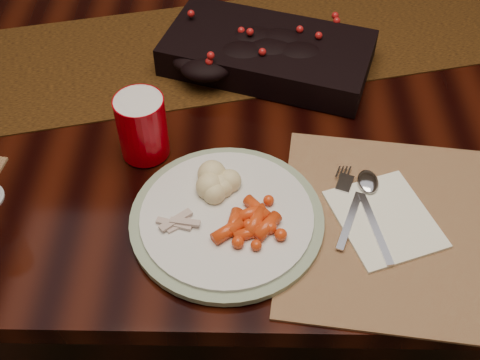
{
  "coord_description": "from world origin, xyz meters",
  "views": [
    {
      "loc": [
        -0.01,
        -0.87,
        1.47
      ],
      "look_at": [
        -0.02,
        -0.28,
        0.8
      ],
      "focal_mm": 45.0,
      "sensor_mm": 36.0,
      "label": 1
    }
  ],
  "objects_px": {
    "dinner_plate": "(227,218)",
    "red_cup": "(142,127)",
    "dining_table": "(249,212)",
    "centerpiece": "(268,49)",
    "napkin": "(384,219)",
    "mashed_potatoes": "(218,181)",
    "placemat_main": "(446,233)",
    "baby_carrots": "(253,225)",
    "turkey_shreds": "(185,217)"
  },
  "relations": [
    {
      "from": "turkey_shreds",
      "to": "dinner_plate",
      "type": "bearing_deg",
      "value": 9.77
    },
    {
      "from": "centerpiece",
      "to": "turkey_shreds",
      "type": "relative_size",
      "value": 5.9
    },
    {
      "from": "napkin",
      "to": "red_cup",
      "type": "distance_m",
      "value": 0.4
    },
    {
      "from": "dining_table",
      "to": "centerpiece",
      "type": "bearing_deg",
      "value": 62.96
    },
    {
      "from": "placemat_main",
      "to": "red_cup",
      "type": "bearing_deg",
      "value": 167.98
    },
    {
      "from": "baby_carrots",
      "to": "mashed_potatoes",
      "type": "relative_size",
      "value": 1.36
    },
    {
      "from": "dining_table",
      "to": "napkin",
      "type": "xyz_separation_m",
      "value": [
        0.2,
        -0.31,
        0.38
      ]
    },
    {
      "from": "dinner_plate",
      "to": "turkey_shreds",
      "type": "distance_m",
      "value": 0.06
    },
    {
      "from": "mashed_potatoes",
      "to": "napkin",
      "type": "distance_m",
      "value": 0.26
    },
    {
      "from": "placemat_main",
      "to": "baby_carrots",
      "type": "xyz_separation_m",
      "value": [
        -0.29,
        -0.01,
        0.03
      ]
    },
    {
      "from": "centerpiece",
      "to": "placemat_main",
      "type": "distance_m",
      "value": 0.47
    },
    {
      "from": "centerpiece",
      "to": "placemat_main",
      "type": "xyz_separation_m",
      "value": [
        0.26,
        -0.39,
        -0.04
      ]
    },
    {
      "from": "dinner_plate",
      "to": "mashed_potatoes",
      "type": "distance_m",
      "value": 0.06
    },
    {
      "from": "dinner_plate",
      "to": "mashed_potatoes",
      "type": "height_order",
      "value": "mashed_potatoes"
    },
    {
      "from": "placemat_main",
      "to": "mashed_potatoes",
      "type": "height_order",
      "value": "mashed_potatoes"
    },
    {
      "from": "placemat_main",
      "to": "napkin",
      "type": "relative_size",
      "value": 3.11
    },
    {
      "from": "dining_table",
      "to": "mashed_potatoes",
      "type": "bearing_deg",
      "value": -100.56
    },
    {
      "from": "dining_table",
      "to": "placemat_main",
      "type": "height_order",
      "value": "placemat_main"
    },
    {
      "from": "centerpiece",
      "to": "mashed_potatoes",
      "type": "relative_size",
      "value": 4.96
    },
    {
      "from": "dining_table",
      "to": "baby_carrots",
      "type": "xyz_separation_m",
      "value": [
        0.0,
        -0.35,
        0.4
      ]
    },
    {
      "from": "placemat_main",
      "to": "baby_carrots",
      "type": "relative_size",
      "value": 4.69
    },
    {
      "from": "dining_table",
      "to": "placemat_main",
      "type": "relative_size",
      "value": 3.71
    },
    {
      "from": "placemat_main",
      "to": "centerpiece",
      "type": "bearing_deg",
      "value": 130.4
    },
    {
      "from": "dinner_plate",
      "to": "red_cup",
      "type": "relative_size",
      "value": 2.65
    },
    {
      "from": "baby_carrots",
      "to": "placemat_main",
      "type": "bearing_deg",
      "value": 2.08
    },
    {
      "from": "baby_carrots",
      "to": "mashed_potatoes",
      "type": "bearing_deg",
      "value": 125.76
    },
    {
      "from": "dining_table",
      "to": "red_cup",
      "type": "xyz_separation_m",
      "value": [
        -0.17,
        -0.17,
        0.43
      ]
    },
    {
      "from": "centerpiece",
      "to": "turkey_shreds",
      "type": "distance_m",
      "value": 0.41
    },
    {
      "from": "placemat_main",
      "to": "napkin",
      "type": "height_order",
      "value": "napkin"
    },
    {
      "from": "placemat_main",
      "to": "dinner_plate",
      "type": "bearing_deg",
      "value": -175.47
    },
    {
      "from": "placemat_main",
      "to": "baby_carrots",
      "type": "height_order",
      "value": "baby_carrots"
    },
    {
      "from": "mashed_potatoes",
      "to": "turkey_shreds",
      "type": "relative_size",
      "value": 1.19
    },
    {
      "from": "dining_table",
      "to": "centerpiece",
      "type": "xyz_separation_m",
      "value": [
        0.03,
        0.06,
        0.42
      ]
    },
    {
      "from": "dining_table",
      "to": "napkin",
      "type": "distance_m",
      "value": 0.53
    },
    {
      "from": "mashed_potatoes",
      "to": "red_cup",
      "type": "xyz_separation_m",
      "value": [
        -0.12,
        0.1,
        0.02
      ]
    },
    {
      "from": "centerpiece",
      "to": "baby_carrots",
      "type": "height_order",
      "value": "centerpiece"
    },
    {
      "from": "centerpiece",
      "to": "napkin",
      "type": "bearing_deg",
      "value": -65.42
    },
    {
      "from": "mashed_potatoes",
      "to": "turkey_shreds",
      "type": "bearing_deg",
      "value": -127.19
    },
    {
      "from": "napkin",
      "to": "red_cup",
      "type": "height_order",
      "value": "red_cup"
    },
    {
      "from": "dining_table",
      "to": "red_cup",
      "type": "height_order",
      "value": "red_cup"
    },
    {
      "from": "centerpiece",
      "to": "placemat_main",
      "type": "bearing_deg",
      "value": -56.69
    },
    {
      "from": "mashed_potatoes",
      "to": "napkin",
      "type": "xyz_separation_m",
      "value": [
        0.25,
        -0.04,
        -0.03
      ]
    },
    {
      "from": "mashed_potatoes",
      "to": "napkin",
      "type": "relative_size",
      "value": 0.49
    },
    {
      "from": "dining_table",
      "to": "dinner_plate",
      "type": "relative_size",
      "value": 6.22
    },
    {
      "from": "turkey_shreds",
      "to": "napkin",
      "type": "bearing_deg",
      "value": 3.24
    },
    {
      "from": "centerpiece",
      "to": "red_cup",
      "type": "relative_size",
      "value": 3.46
    },
    {
      "from": "dinner_plate",
      "to": "turkey_shreds",
      "type": "xyz_separation_m",
      "value": [
        -0.06,
        -0.01,
        0.01
      ]
    },
    {
      "from": "baby_carrots",
      "to": "napkin",
      "type": "height_order",
      "value": "baby_carrots"
    },
    {
      "from": "dinner_plate",
      "to": "napkin",
      "type": "relative_size",
      "value": 1.85
    },
    {
      "from": "dinner_plate",
      "to": "red_cup",
      "type": "bearing_deg",
      "value": 133.55
    }
  ]
}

